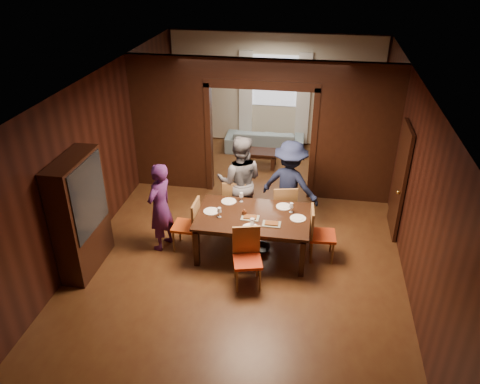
% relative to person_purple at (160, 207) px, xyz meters
% --- Properties ---
extents(floor, '(9.00, 9.00, 0.00)m').
position_rel_person_purple_xyz_m(floor, '(1.45, 0.75, -0.82)').
color(floor, '#532C17').
rests_on(floor, ground).
extents(ceiling, '(5.50, 9.00, 0.02)m').
position_rel_person_purple_xyz_m(ceiling, '(1.45, 0.75, 2.08)').
color(ceiling, silver).
rests_on(ceiling, room_walls).
extents(room_walls, '(5.52, 9.01, 2.90)m').
position_rel_person_purple_xyz_m(room_walls, '(1.45, 2.63, 0.69)').
color(room_walls, black).
rests_on(room_walls, floor).
extents(person_purple, '(0.55, 0.69, 1.63)m').
position_rel_person_purple_xyz_m(person_purple, '(0.00, 0.00, 0.00)').
color(person_purple, '#4B1E5A').
rests_on(person_purple, floor).
extents(person_grey, '(0.93, 0.76, 1.81)m').
position_rel_person_purple_xyz_m(person_grey, '(1.24, 1.01, 0.09)').
color(person_grey, '#5A5B61').
rests_on(person_grey, floor).
extents(person_navy, '(1.27, 0.98, 1.74)m').
position_rel_person_purple_xyz_m(person_navy, '(2.17, 1.10, 0.05)').
color(person_navy, '#151C36').
rests_on(person_navy, floor).
extents(sofa, '(2.03, 0.85, 0.59)m').
position_rel_person_purple_xyz_m(sofa, '(1.29, 4.60, -0.52)').
color(sofa, '#7F9AA6').
rests_on(sofa, floor).
extents(serving_bowl, '(0.35, 0.35, 0.09)m').
position_rel_person_purple_xyz_m(serving_bowl, '(1.76, 0.15, -0.01)').
color(serving_bowl, black).
rests_on(serving_bowl, dining_table).
extents(dining_table, '(1.93, 1.20, 0.76)m').
position_rel_person_purple_xyz_m(dining_table, '(1.63, 0.08, -0.44)').
color(dining_table, black).
rests_on(dining_table, floor).
extents(coffee_table, '(0.80, 0.50, 0.40)m').
position_rel_person_purple_xyz_m(coffee_table, '(1.30, 3.64, -0.62)').
color(coffee_table, black).
rests_on(coffee_table, floor).
extents(chair_left, '(0.45, 0.45, 0.97)m').
position_rel_person_purple_xyz_m(chair_left, '(0.43, 0.03, -0.33)').
color(chair_left, '#D44B14').
rests_on(chair_left, floor).
extents(chair_right, '(0.47, 0.47, 0.97)m').
position_rel_person_purple_xyz_m(chair_right, '(2.82, 0.13, -0.33)').
color(chair_right, red).
rests_on(chair_right, floor).
extents(chair_far_l, '(0.47, 0.47, 0.97)m').
position_rel_person_purple_xyz_m(chair_far_l, '(1.15, 0.99, -0.33)').
color(chair_far_l, orange).
rests_on(chair_far_l, floor).
extents(chair_far_r, '(0.53, 0.53, 0.97)m').
position_rel_person_purple_xyz_m(chair_far_r, '(2.08, 0.93, -0.33)').
color(chair_far_r, red).
rests_on(chair_far_r, floor).
extents(chair_near, '(0.54, 0.54, 0.97)m').
position_rel_person_purple_xyz_m(chair_near, '(1.66, -0.80, -0.33)').
color(chair_near, red).
rests_on(chair_near, floor).
extents(hutch, '(0.40, 1.20, 2.00)m').
position_rel_person_purple_xyz_m(hutch, '(-1.08, -0.75, 0.18)').
color(hutch, black).
rests_on(hutch, floor).
extents(door_right, '(0.06, 0.90, 2.10)m').
position_rel_person_purple_xyz_m(door_right, '(4.15, 1.25, 0.23)').
color(door_right, black).
rests_on(door_right, floor).
extents(window_far, '(1.20, 0.03, 1.30)m').
position_rel_person_purple_xyz_m(window_far, '(1.45, 5.19, 0.88)').
color(window_far, silver).
rests_on(window_far, back_wall).
extents(curtain_left, '(0.35, 0.06, 2.40)m').
position_rel_person_purple_xyz_m(curtain_left, '(0.70, 5.15, 0.43)').
color(curtain_left, white).
rests_on(curtain_left, back_wall).
extents(curtain_right, '(0.35, 0.06, 2.40)m').
position_rel_person_purple_xyz_m(curtain_right, '(2.20, 5.15, 0.43)').
color(curtain_right, white).
rests_on(curtain_right, back_wall).
extents(plate_left, '(0.27, 0.27, 0.01)m').
position_rel_person_purple_xyz_m(plate_left, '(0.89, 0.09, -0.05)').
color(plate_left, white).
rests_on(plate_left, dining_table).
extents(plate_far_l, '(0.27, 0.27, 0.01)m').
position_rel_person_purple_xyz_m(plate_far_l, '(1.12, 0.48, -0.05)').
color(plate_far_l, white).
rests_on(plate_far_l, dining_table).
extents(plate_far_r, '(0.27, 0.27, 0.01)m').
position_rel_person_purple_xyz_m(plate_far_r, '(2.11, 0.46, -0.05)').
color(plate_far_r, white).
rests_on(plate_far_r, dining_table).
extents(plate_right, '(0.27, 0.27, 0.01)m').
position_rel_person_purple_xyz_m(plate_right, '(2.39, 0.11, -0.05)').
color(plate_right, white).
rests_on(plate_right, dining_table).
extents(plate_near, '(0.27, 0.27, 0.01)m').
position_rel_person_purple_xyz_m(plate_near, '(1.63, -0.31, -0.05)').
color(plate_near, white).
rests_on(plate_near, dining_table).
extents(platter_a, '(0.30, 0.20, 0.04)m').
position_rel_person_purple_xyz_m(platter_a, '(1.58, -0.01, -0.04)').
color(platter_a, gray).
rests_on(platter_a, dining_table).
extents(platter_b, '(0.30, 0.20, 0.04)m').
position_rel_person_purple_xyz_m(platter_b, '(1.96, -0.15, -0.04)').
color(platter_b, gray).
rests_on(platter_b, dining_table).
extents(wineglass_left, '(0.08, 0.08, 0.18)m').
position_rel_person_purple_xyz_m(wineglass_left, '(1.06, -0.06, 0.03)').
color(wineglass_left, silver).
rests_on(wineglass_left, dining_table).
extents(wineglass_far, '(0.08, 0.08, 0.18)m').
position_rel_person_purple_xyz_m(wineglass_far, '(1.35, 0.52, 0.03)').
color(wineglass_far, silver).
rests_on(wineglass_far, dining_table).
extents(wineglass_right, '(0.08, 0.08, 0.18)m').
position_rel_person_purple_xyz_m(wineglass_right, '(2.25, 0.30, 0.03)').
color(wineglass_right, white).
rests_on(wineglass_right, dining_table).
extents(tumbler, '(0.07, 0.07, 0.14)m').
position_rel_person_purple_xyz_m(tumbler, '(1.66, -0.24, 0.01)').
color(tumbler, silver).
rests_on(tumbler, dining_table).
extents(condiment_jar, '(0.08, 0.08, 0.11)m').
position_rel_person_purple_xyz_m(condiment_jar, '(1.47, 0.06, -0.00)').
color(condiment_jar, '#4A2211').
rests_on(condiment_jar, dining_table).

